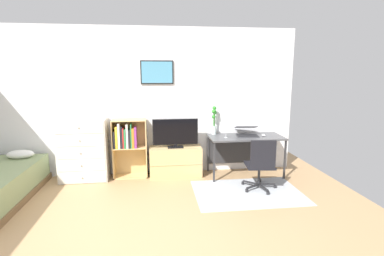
{
  "coord_description": "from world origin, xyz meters",
  "views": [
    {
      "loc": [
        0.41,
        -3.1,
        1.9
      ],
      "look_at": [
        1.0,
        1.5,
        1.02
      ],
      "focal_mm": 27.78,
      "sensor_mm": 36.0,
      "label": 1
    }
  ],
  "objects_px": {
    "tv_stand": "(176,161)",
    "office_chair": "(261,163)",
    "dresser": "(83,150)",
    "laptop": "(247,132)",
    "desk": "(244,142)",
    "television": "(175,133)",
    "bookshelf": "(128,143)",
    "wine_glass": "(226,130)",
    "computer_mouse": "(264,135)",
    "bamboo_vase": "(214,120)"
  },
  "relations": [
    {
      "from": "bookshelf",
      "to": "television",
      "type": "height_order",
      "value": "television"
    },
    {
      "from": "computer_mouse",
      "to": "laptop",
      "type": "bearing_deg",
      "value": 156.24
    },
    {
      "from": "bookshelf",
      "to": "desk",
      "type": "relative_size",
      "value": 0.79
    },
    {
      "from": "wine_glass",
      "to": "computer_mouse",
      "type": "bearing_deg",
      "value": 3.03
    },
    {
      "from": "bookshelf",
      "to": "bamboo_vase",
      "type": "xyz_separation_m",
      "value": [
        1.59,
        0.07,
        0.37
      ]
    },
    {
      "from": "laptop",
      "to": "bamboo_vase",
      "type": "xyz_separation_m",
      "value": [
        -0.59,
        0.15,
        0.21
      ]
    },
    {
      "from": "bookshelf",
      "to": "laptop",
      "type": "bearing_deg",
      "value": -2.09
    },
    {
      "from": "tv_stand",
      "to": "bookshelf",
      "type": "bearing_deg",
      "value": 176.85
    },
    {
      "from": "tv_stand",
      "to": "television",
      "type": "distance_m",
      "value": 0.53
    },
    {
      "from": "dresser",
      "to": "office_chair",
      "type": "xyz_separation_m",
      "value": [
        2.93,
        -0.87,
        -0.09
      ]
    },
    {
      "from": "laptop",
      "to": "bookshelf",
      "type": "bearing_deg",
      "value": -175.53
    },
    {
      "from": "tv_stand",
      "to": "desk",
      "type": "bearing_deg",
      "value": -1.74
    },
    {
      "from": "television",
      "to": "office_chair",
      "type": "bearing_deg",
      "value": -33.27
    },
    {
      "from": "office_chair",
      "to": "computer_mouse",
      "type": "xyz_separation_m",
      "value": [
        0.3,
        0.72,
        0.3
      ]
    },
    {
      "from": "laptop",
      "to": "wine_glass",
      "type": "height_order",
      "value": "wine_glass"
    },
    {
      "from": "desk",
      "to": "laptop",
      "type": "bearing_deg",
      "value": 7.91
    },
    {
      "from": "television",
      "to": "bamboo_vase",
      "type": "distance_m",
      "value": 0.78
    },
    {
      "from": "tv_stand",
      "to": "computer_mouse",
      "type": "relative_size",
      "value": 9.1
    },
    {
      "from": "office_chair",
      "to": "dresser",
      "type": "bearing_deg",
      "value": 169.67
    },
    {
      "from": "desk",
      "to": "computer_mouse",
      "type": "height_order",
      "value": "computer_mouse"
    },
    {
      "from": "tv_stand",
      "to": "bamboo_vase",
      "type": "relative_size",
      "value": 1.78
    },
    {
      "from": "tv_stand",
      "to": "wine_glass",
      "type": "relative_size",
      "value": 5.26
    },
    {
      "from": "computer_mouse",
      "to": "wine_glass",
      "type": "height_order",
      "value": "wine_glass"
    },
    {
      "from": "laptop",
      "to": "desk",
      "type": "bearing_deg",
      "value": -165.52
    },
    {
      "from": "wine_glass",
      "to": "bookshelf",
      "type": "bearing_deg",
      "value": 172.12
    },
    {
      "from": "desk",
      "to": "bamboo_vase",
      "type": "height_order",
      "value": "bamboo_vase"
    },
    {
      "from": "tv_stand",
      "to": "dresser",
      "type": "bearing_deg",
      "value": -179.47
    },
    {
      "from": "dresser",
      "to": "laptop",
      "type": "height_order",
      "value": "dresser"
    },
    {
      "from": "laptop",
      "to": "office_chair",
      "type": "bearing_deg",
      "value": -84.91
    },
    {
      "from": "wine_glass",
      "to": "dresser",
      "type": "bearing_deg",
      "value": 175.9
    },
    {
      "from": "tv_stand",
      "to": "office_chair",
      "type": "height_order",
      "value": "office_chair"
    },
    {
      "from": "office_chair",
      "to": "computer_mouse",
      "type": "height_order",
      "value": "office_chair"
    },
    {
      "from": "tv_stand",
      "to": "television",
      "type": "bearing_deg",
      "value": -90.0
    },
    {
      "from": "bookshelf",
      "to": "tv_stand",
      "type": "bearing_deg",
      "value": -3.15
    },
    {
      "from": "tv_stand",
      "to": "wine_glass",
      "type": "bearing_deg",
      "value": -12.32
    },
    {
      "from": "bamboo_vase",
      "to": "laptop",
      "type": "bearing_deg",
      "value": -14.45
    },
    {
      "from": "computer_mouse",
      "to": "dresser",
      "type": "bearing_deg",
      "value": 177.48
    },
    {
      "from": "office_chair",
      "to": "wine_glass",
      "type": "xyz_separation_m",
      "value": [
        -0.41,
        0.69,
        0.42
      ]
    },
    {
      "from": "dresser",
      "to": "tv_stand",
      "type": "bearing_deg",
      "value": 0.53
    },
    {
      "from": "tv_stand",
      "to": "desk",
      "type": "distance_m",
      "value": 1.33
    },
    {
      "from": "television",
      "to": "bamboo_vase",
      "type": "relative_size",
      "value": 1.54
    },
    {
      "from": "dresser",
      "to": "tv_stand",
      "type": "relative_size",
      "value": 1.16
    },
    {
      "from": "tv_stand",
      "to": "office_chair",
      "type": "bearing_deg",
      "value": -33.95
    },
    {
      "from": "office_chair",
      "to": "computer_mouse",
      "type": "relative_size",
      "value": 8.27
    },
    {
      "from": "bookshelf",
      "to": "computer_mouse",
      "type": "bearing_deg",
      "value": -4.73
    },
    {
      "from": "tv_stand",
      "to": "bamboo_vase",
      "type": "height_order",
      "value": "bamboo_vase"
    },
    {
      "from": "television",
      "to": "computer_mouse",
      "type": "distance_m",
      "value": 1.62
    },
    {
      "from": "dresser",
      "to": "bookshelf",
      "type": "relative_size",
      "value": 1.03
    },
    {
      "from": "television",
      "to": "laptop",
      "type": "xyz_separation_m",
      "value": [
        1.33,
        -0.01,
        0.0
      ]
    },
    {
      "from": "tv_stand",
      "to": "office_chair",
      "type": "distance_m",
      "value": 1.59
    }
  ]
}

